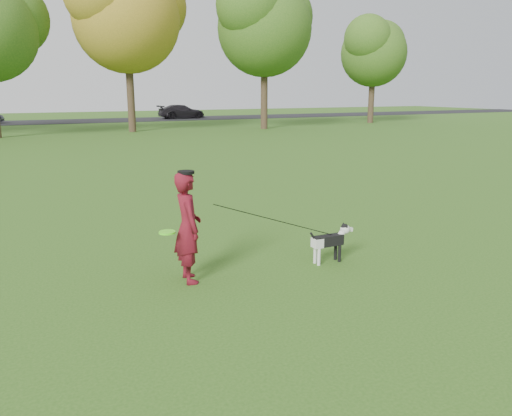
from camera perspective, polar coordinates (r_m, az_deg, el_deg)
ground at (r=8.18m, az=-1.74°, el=-5.97°), size 120.00×120.00×0.00m
road at (r=47.23m, az=-22.25°, el=9.11°), size 120.00×7.00×0.02m
man at (r=7.15m, az=-7.81°, el=-2.20°), size 0.42×0.61×1.60m
dog at (r=8.07m, az=8.58°, el=-3.55°), size 0.82×0.16×0.63m
car_right at (r=49.36m, az=-8.51°, el=10.85°), size 4.57×2.07×1.30m
man_held_items at (r=7.56m, az=2.49°, el=-1.47°), size 2.86×0.34×1.20m
tree_row at (r=33.49m, az=-24.21°, el=20.32°), size 51.74×8.86×12.01m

